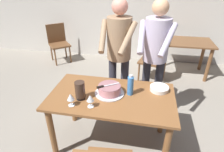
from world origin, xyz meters
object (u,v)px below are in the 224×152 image
object	(u,v)px
person_cutting_cake	(119,50)
cake_on_platter	(110,90)
person_standing_beside	(155,51)
background_table	(186,49)
cake_knife	(104,86)
background_chair_0	(155,59)
plate_stack	(159,88)
main_dining_table	(112,104)
background_chair_1	(58,42)
hurricane_lamp	(80,90)
wine_glass_far	(90,98)
wine_glass_near	(71,97)
water_bottle	(130,85)

from	to	relation	value
person_cutting_cake	cake_on_platter	bearing A→B (deg)	-91.20
person_standing_beside	background_table	bearing A→B (deg)	66.02
cake_knife	background_chair_0	bearing A→B (deg)	70.55
cake_on_platter	plate_stack	xyz separation A→B (m)	(0.56, 0.18, -0.03)
plate_stack	person_cutting_cake	world-z (taller)	person_cutting_cake
background_table	cake_knife	bearing A→B (deg)	-119.38
main_dining_table	person_standing_beside	bearing A→B (deg)	54.12
background_chair_0	background_chair_1	distance (m)	2.40
main_dining_table	hurricane_lamp	size ratio (longest dim) A/B	6.77
plate_stack	wine_glass_far	size ratio (longest dim) A/B	1.53
plate_stack	hurricane_lamp	bearing A→B (deg)	-158.53
wine_glass_near	hurricane_lamp	distance (m)	0.15
background_table	water_bottle	bearing A→B (deg)	-114.04
background_chair_0	wine_glass_near	bearing A→B (deg)	-114.35
cake_on_platter	background_chair_1	bearing A→B (deg)	126.89
cake_knife	background_table	bearing A→B (deg)	60.62
main_dining_table	background_table	bearing A→B (deg)	62.31
wine_glass_far	person_cutting_cake	bearing A→B (deg)	79.50
plate_stack	background_table	distance (m)	2.11
cake_on_platter	plate_stack	bearing A→B (deg)	17.68
cake_knife	person_standing_beside	distance (m)	0.87
background_chair_0	water_bottle	bearing A→B (deg)	-101.08
wine_glass_near	hurricane_lamp	world-z (taller)	hurricane_lamp
cake_knife	plate_stack	size ratio (longest dim) A/B	1.08
main_dining_table	wine_glass_near	size ratio (longest dim) A/B	9.88
person_standing_beside	background_chair_1	bearing A→B (deg)	142.29
wine_glass_far	person_standing_beside	bearing A→B (deg)	54.12
wine_glass_near	water_bottle	xyz separation A→B (m)	(0.58, 0.33, 0.01)
wine_glass_near	wine_glass_far	bearing A→B (deg)	5.21
background_chair_0	cake_knife	bearing A→B (deg)	-109.45
cake_on_platter	wine_glass_near	distance (m)	0.46
main_dining_table	person_cutting_cake	distance (m)	0.76
cake_knife	hurricane_lamp	world-z (taller)	hurricane_lamp
cake_on_platter	cake_knife	distance (m)	0.10
person_cutting_cake	background_chair_0	distance (m)	1.41
water_bottle	hurricane_lamp	world-z (taller)	water_bottle
water_bottle	wine_glass_far	bearing A→B (deg)	-140.85
hurricane_lamp	background_table	xyz separation A→B (m)	(1.48, 2.34, -0.28)
person_cutting_cake	wine_glass_near	bearing A→B (deg)	-112.67
cake_on_platter	person_cutting_cake	bearing A→B (deg)	88.80
main_dining_table	background_chair_1	world-z (taller)	background_chair_1
main_dining_table	water_bottle	bearing A→B (deg)	18.06
person_cutting_cake	person_standing_beside	size ratio (longest dim) A/B	1.00
hurricane_lamp	background_table	distance (m)	2.78
cake_on_platter	background_chair_0	size ratio (longest dim) A/B	0.38
cake_on_platter	person_standing_beside	distance (m)	0.82
main_dining_table	hurricane_lamp	distance (m)	0.42
cake_knife	background_chair_1	xyz separation A→B (m)	(-1.70, 2.38, -0.37)
person_standing_beside	hurricane_lamp	bearing A→B (deg)	-135.79
wine_glass_near	background_chair_1	world-z (taller)	background_chair_1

